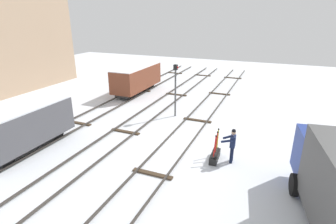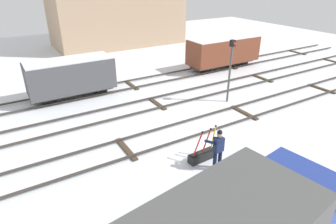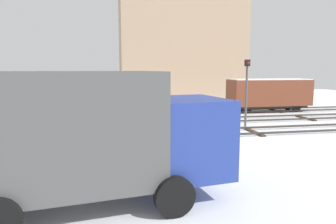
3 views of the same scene
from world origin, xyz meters
name	(u,v)px [view 2 (image 2 of 3)]	position (x,y,z in m)	size (l,w,h in m)	color
ground_plane	(192,129)	(0.00, 0.00, 0.00)	(60.00, 60.00, 0.00)	silver
track_main_line	(192,128)	(0.00, 0.00, 0.11)	(44.00, 1.94, 0.18)	#38332D
track_siding_near	(157,102)	(0.00, 3.56, 0.11)	(44.00, 1.94, 0.18)	#38332D
track_siding_far	(131,84)	(0.00, 7.17, 0.11)	(44.00, 1.94, 0.18)	#38332D
switch_lever_frame	(202,155)	(-1.12, -2.30, 0.24)	(1.31, 0.42, 1.44)	black
rail_worker	(218,147)	(-1.00, -3.06, 0.98)	(0.56, 0.66, 1.75)	#111831
signal_post	(231,65)	(3.82, 1.74, 2.26)	(0.24, 0.32, 3.68)	#4C4C4C
freight_car_near_switch	(224,51)	(8.12, 7.17, 1.40)	(6.00, 2.06, 2.44)	#2D2B28
freight_car_back_track	(71,76)	(-3.92, 7.17, 1.38)	(5.04, 2.04, 2.40)	#2D2B28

